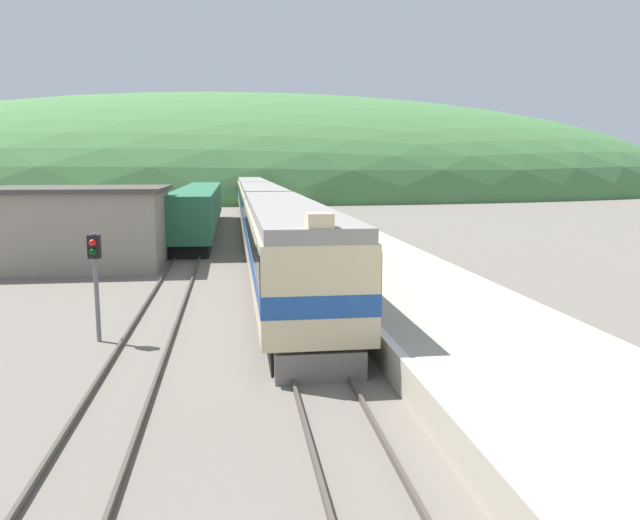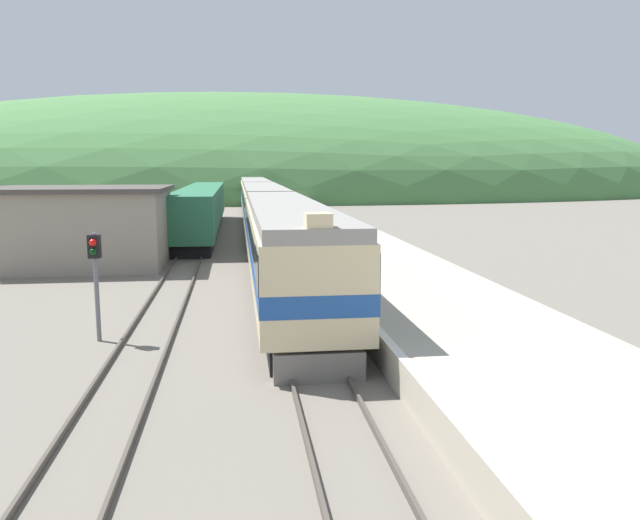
# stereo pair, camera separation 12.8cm
# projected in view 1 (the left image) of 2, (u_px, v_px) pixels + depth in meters

# --- Properties ---
(track_main) EXTENTS (1.52, 180.00, 0.16)m
(track_main) POSITION_uv_depth(u_px,v_px,m) (252.00, 212.00, 70.83)
(track_main) COLOR #4C443D
(track_main) RESTS_ON ground
(track_siding) EXTENTS (1.52, 180.00, 0.16)m
(track_siding) POSITION_uv_depth(u_px,v_px,m) (209.00, 213.00, 70.18)
(track_siding) COLOR #4C443D
(track_siding) RESTS_ON ground
(platform) EXTENTS (6.11, 140.00, 0.93)m
(platform) POSITION_uv_depth(u_px,v_px,m) (317.00, 225.00, 51.83)
(platform) COLOR #B2A893
(platform) RESTS_ON ground
(distant_hills) EXTENTS (182.65, 82.19, 37.49)m
(distant_hills) POSITION_uv_depth(u_px,v_px,m) (244.00, 193.00, 121.99)
(distant_hills) COLOR #477A42
(distant_hills) RESTS_ON ground
(station_shed) EXTENTS (9.34, 7.36, 4.25)m
(station_shed) POSITION_uv_depth(u_px,v_px,m) (78.00, 227.00, 33.30)
(station_shed) COLOR gray
(station_shed) RESTS_ON ground
(express_train_lead_car) EXTENTS (3.00, 21.79, 4.23)m
(express_train_lead_car) POSITION_uv_depth(u_px,v_px,m) (286.00, 246.00, 25.58)
(express_train_lead_car) COLOR black
(express_train_lead_car) RESTS_ON ground
(carriage_second) EXTENTS (2.99, 20.94, 3.87)m
(carriage_second) POSITION_uv_depth(u_px,v_px,m) (261.00, 209.00, 47.60)
(carriage_second) COLOR black
(carriage_second) RESTS_ON ground
(carriage_third) EXTENTS (2.99, 20.94, 3.87)m
(carriage_third) POSITION_uv_depth(u_px,v_px,m) (252.00, 195.00, 68.96)
(carriage_third) COLOR black
(carriage_third) RESTS_ON ground
(carriage_fourth) EXTENTS (2.99, 20.94, 3.87)m
(carriage_fourth) POSITION_uv_depth(u_px,v_px,m) (248.00, 188.00, 90.32)
(carriage_fourth) COLOR black
(carriage_fourth) RESTS_ON ground
(carriage_fifth) EXTENTS (2.99, 20.94, 3.87)m
(carriage_fifth) POSITION_uv_depth(u_px,v_px,m) (245.00, 184.00, 111.69)
(carriage_fifth) COLOR black
(carriage_fifth) RESTS_ON ground
(siding_train) EXTENTS (2.90, 30.91, 3.64)m
(siding_train) POSITION_uv_depth(u_px,v_px,m) (200.00, 209.00, 50.36)
(siding_train) COLOR black
(siding_train) RESTS_ON ground
(signal_post_siding) EXTENTS (0.36, 0.42, 3.36)m
(signal_post_siding) POSITION_uv_depth(u_px,v_px,m) (95.00, 264.00, 18.86)
(signal_post_siding) COLOR slate
(signal_post_siding) RESTS_ON ground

